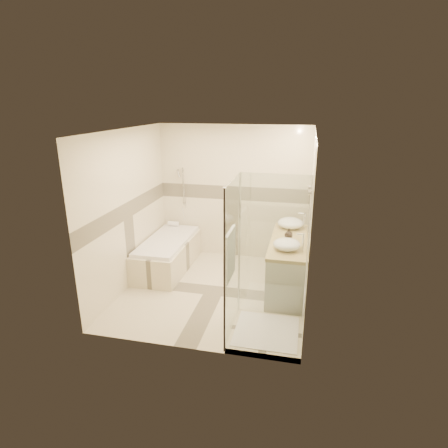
% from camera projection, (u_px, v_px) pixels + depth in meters
% --- Properties ---
extents(room, '(2.82, 3.02, 2.52)m').
position_uv_depth(room, '(218.00, 215.00, 5.59)').
color(room, beige).
rests_on(room, ground).
extents(bathtub, '(0.75, 1.70, 0.56)m').
position_uv_depth(bathtub, '(168.00, 252.00, 6.71)').
color(bathtub, beige).
rests_on(bathtub, ground).
extents(vanity, '(0.58, 1.62, 0.85)m').
position_uv_depth(vanity, '(288.00, 265.00, 5.90)').
color(vanity, silver).
rests_on(vanity, ground).
extents(shower_enclosure, '(0.96, 0.93, 2.04)m').
position_uv_depth(shower_enclosure, '(259.00, 298.00, 4.76)').
color(shower_enclosure, beige).
rests_on(shower_enclosure, ground).
extents(vessel_sink_near, '(0.43, 0.43, 0.17)m').
position_uv_depth(vessel_sink_near, '(291.00, 223.00, 6.28)').
color(vessel_sink_near, white).
rests_on(vessel_sink_near, vanity).
extents(vessel_sink_far, '(0.39, 0.39, 0.16)m').
position_uv_depth(vessel_sink_far, '(287.00, 244.00, 5.37)').
color(vessel_sink_far, white).
rests_on(vessel_sink_far, vanity).
extents(faucet_near, '(0.12, 0.03, 0.28)m').
position_uv_depth(faucet_near, '(304.00, 219.00, 6.21)').
color(faucet_near, silver).
rests_on(faucet_near, vanity).
extents(faucet_far, '(0.11, 0.03, 0.26)m').
position_uv_depth(faucet_far, '(302.00, 241.00, 5.30)').
color(faucet_far, silver).
rests_on(faucet_far, vanity).
extents(amenity_bottle_a, '(0.07, 0.07, 0.14)m').
position_uv_depth(amenity_bottle_a, '(288.00, 237.00, 5.68)').
color(amenity_bottle_a, black).
rests_on(amenity_bottle_a, vanity).
extents(amenity_bottle_b, '(0.14, 0.14, 0.17)m').
position_uv_depth(amenity_bottle_b, '(289.00, 234.00, 5.79)').
color(amenity_bottle_b, black).
rests_on(amenity_bottle_b, vanity).
extents(folded_towels, '(0.20, 0.28, 0.08)m').
position_uv_depth(folded_towels, '(291.00, 224.00, 6.35)').
color(folded_towels, white).
rests_on(folded_towels, vanity).
extents(rolled_towel, '(0.20, 0.09, 0.09)m').
position_uv_depth(rolled_towel, '(173.00, 224.00, 7.31)').
color(rolled_towel, white).
rests_on(rolled_towel, bathtub).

